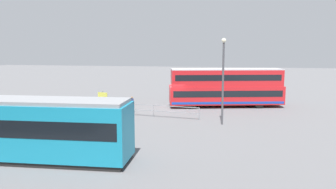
% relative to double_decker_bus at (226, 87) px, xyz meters
% --- Properties ---
extents(ground_plane, '(160.00, 160.00, 0.00)m').
position_rel_double_decker_bus_xyz_m(ground_plane, '(5.25, 1.88, -2.04)').
color(ground_plane, slate).
extents(double_decker_bus, '(11.99, 5.37, 3.98)m').
position_rel_double_decker_bus_xyz_m(double_decker_bus, '(0.00, 0.00, 0.00)').
color(double_decker_bus, red).
rests_on(double_decker_bus, ground).
extents(tram_yellow, '(12.70, 3.41, 3.36)m').
position_rel_double_decker_bus_xyz_m(tram_yellow, '(10.67, 19.19, -0.29)').
color(tram_yellow, teal).
rests_on(tram_yellow, ground).
extents(pedestrian_near_railing, '(0.45, 0.45, 1.59)m').
position_rel_double_decker_bus_xyz_m(pedestrian_near_railing, '(8.53, 5.34, -1.13)').
color(pedestrian_near_railing, '#4C3F2D').
rests_on(pedestrian_near_railing, ground).
extents(pedestrian_railing, '(8.39, 1.17, 1.08)m').
position_rel_double_decker_bus_xyz_m(pedestrian_railing, '(6.13, 6.64, -1.29)').
color(pedestrian_railing, gray).
rests_on(pedestrian_railing, ground).
extents(info_sign, '(0.96, 0.27, 2.30)m').
position_rel_double_decker_bus_xyz_m(info_sign, '(10.53, 7.50, -0.47)').
color(info_sign, slate).
rests_on(info_sign, ground).
extents(street_lamp, '(0.36, 0.36, 6.84)m').
position_rel_double_decker_bus_xyz_m(street_lamp, '(0.01, 8.44, 1.96)').
color(street_lamp, '#4C4C51').
rests_on(street_lamp, ground).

